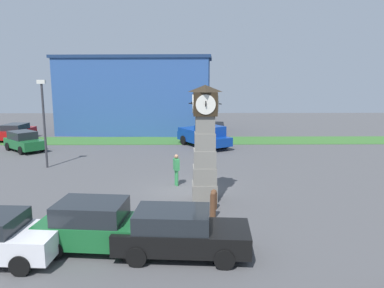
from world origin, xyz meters
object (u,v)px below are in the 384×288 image
at_px(bollard_near_tower, 214,199).
at_px(pedestrian_crossing_lot, 176,168).
at_px(car_by_building, 180,232).
at_px(car_end_of_row, 17,132).
at_px(car_near_tower, 98,225).
at_px(clock_tower, 205,145).
at_px(bollard_mid_row, 213,205).
at_px(car_silver_hatch, 24,141).
at_px(pickup_truck, 204,136).
at_px(bollard_far_row, 204,219).
at_px(street_lamp_near_road, 44,117).

bearing_deg(bollard_near_tower, pedestrian_crossing_lot, 115.65).
distance_m(car_by_building, car_end_of_row, 27.52).
relative_size(bollard_near_tower, car_near_tower, 0.21).
bearing_deg(clock_tower, bollard_mid_row, -84.28).
height_order(clock_tower, car_silver_hatch, clock_tower).
relative_size(bollard_mid_row, pedestrian_crossing_lot, 0.66).
distance_m(car_silver_hatch, pickup_truck, 14.29).
bearing_deg(bollard_near_tower, car_near_tower, -137.64).
xyz_separation_m(bollard_far_row, car_near_tower, (-3.64, -1.14, 0.27)).
xyz_separation_m(car_near_tower, pickup_truck, (4.39, 18.69, 0.10)).
bearing_deg(clock_tower, car_silver_hatch, 138.76).
xyz_separation_m(car_end_of_row, pickup_truck, (17.06, -3.62, 0.15)).
bearing_deg(bollard_near_tower, street_lamp_near_road, 142.67).
height_order(clock_tower, street_lamp_near_road, street_lamp_near_road).
distance_m(car_near_tower, pedestrian_crossing_lot, 7.85).
height_order(bollard_mid_row, car_near_tower, car_near_tower).
distance_m(car_by_building, street_lamp_near_road, 15.14).
bearing_deg(car_near_tower, pedestrian_crossing_lot, 71.91).
xyz_separation_m(car_end_of_row, pedestrian_crossing_lot, (15.11, -14.84, 0.20)).
distance_m(bollard_far_row, pickup_truck, 17.56).
height_order(clock_tower, car_by_building, clock_tower).
bearing_deg(bollard_mid_row, clock_tower, 95.72).
bearing_deg(clock_tower, bollard_far_row, -92.85).
bearing_deg(bollard_mid_row, car_end_of_row, 130.61).
bearing_deg(car_by_building, car_near_tower, 170.23).
relative_size(bollard_far_row, car_by_building, 0.25).
height_order(clock_tower, bollard_mid_row, clock_tower).
distance_m(bollard_near_tower, car_near_tower, 5.68).
bearing_deg(pedestrian_crossing_lot, bollard_far_row, -79.21).
xyz_separation_m(car_silver_hatch, street_lamp_near_road, (3.79, -5.51, 2.49)).
height_order(car_by_building, pickup_truck, pickup_truck).
xyz_separation_m(clock_tower, car_silver_hatch, (-13.65, 11.97, -1.87)).
distance_m(bollard_near_tower, street_lamp_near_road, 13.14).
relative_size(clock_tower, car_silver_hatch, 1.37).
bearing_deg(clock_tower, car_near_tower, -126.77).
height_order(bollard_mid_row, bollard_far_row, bollard_mid_row).
distance_m(clock_tower, car_near_tower, 6.67).
distance_m(bollard_mid_row, bollard_far_row, 1.69).
bearing_deg(bollard_far_row, pedestrian_crossing_lot, 100.79).
height_order(bollard_near_tower, street_lamp_near_road, street_lamp_near_road).
xyz_separation_m(car_by_building, car_end_of_row, (-15.44, 22.78, -0.00)).
height_order(car_silver_hatch, street_lamp_near_road, street_lamp_near_road).
xyz_separation_m(clock_tower, car_near_tower, (-3.84, -5.14, -1.82)).
distance_m(pickup_truck, pedestrian_crossing_lot, 11.40).
height_order(clock_tower, bollard_near_tower, clock_tower).
relative_size(bollard_far_row, pickup_truck, 0.20).
xyz_separation_m(bollard_near_tower, bollard_mid_row, (-0.11, -1.04, 0.12)).
relative_size(bollard_mid_row, bollard_far_row, 1.00).
bearing_deg(car_by_building, clock_tower, 79.18).
relative_size(bollard_mid_row, car_silver_hatch, 0.28).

